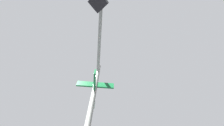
{
  "coord_description": "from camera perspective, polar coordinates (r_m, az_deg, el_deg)",
  "views": [
    {
      "loc": [
        -5.5,
        -4.87,
        1.44
      ],
      "look_at": [
        -6.33,
        -5.57,
        3.63
      ],
      "focal_mm": 20.77,
      "sensor_mm": 36.0,
      "label": 1
    }
  ],
  "objects": [
    {
      "name": "traffic_signal_near",
      "position": [
        2.66,
        -7.9,
        0.73
      ],
      "size": [
        2.02,
        2.06,
        5.4
      ],
      "color": "slate",
      "rests_on": "ground_plane"
    }
  ]
}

